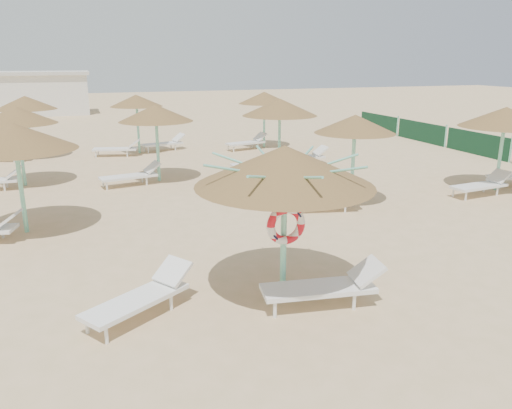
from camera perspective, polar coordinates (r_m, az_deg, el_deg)
name	(u,v)px	position (r m, az deg, el deg)	size (l,w,h in m)	color
ground	(260,297)	(9.24, 0.52, -10.52)	(120.00, 120.00, 0.00)	#D4AB81
main_palapa	(285,167)	(8.48, 3.30, 4.33)	(3.10, 3.10, 2.78)	#7CD8B9
lounger_main_a	(142,296)	(8.70, -12.86, -10.15)	(2.02, 1.61, 0.73)	white
lounger_main_b	(326,286)	(8.88, 8.01, -9.19)	(2.19, 0.93, 0.77)	white
palapa_field	(201,114)	(18.02, -6.28, 10.28)	(19.20, 13.79, 2.72)	#7CD8B9
service_hut	(33,93)	(42.94, -24.13, 11.56)	(8.40, 4.40, 3.25)	silver
windbreak_fence	(478,144)	(24.69, 24.01, 6.37)	(0.08, 19.84, 1.10)	#18482A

